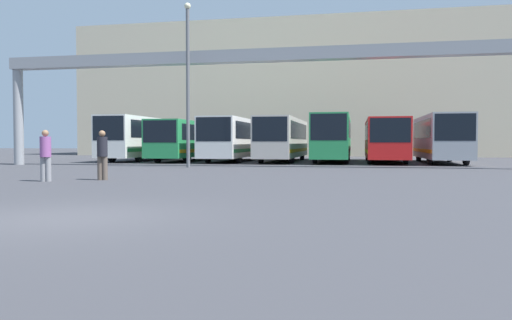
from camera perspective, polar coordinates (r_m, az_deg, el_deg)
ground_plane at (r=10.02m, az=-21.12°, el=-6.20°), size 200.00×200.00×0.00m
building_backdrop at (r=56.94m, az=5.99°, el=7.75°), size 50.14×12.00×14.22m
overhead_gantry at (r=28.87m, az=0.59°, el=10.56°), size 31.93×0.80×6.70m
bus_slot_0 at (r=40.16m, az=-12.67°, el=2.67°), size 2.48×11.60×3.30m
bus_slot_1 at (r=38.22m, az=-8.02°, el=2.46°), size 2.56×10.34×2.97m
bus_slot_2 at (r=37.47m, az=-2.55°, el=2.63°), size 2.56×10.98×3.14m
bus_slot_3 at (r=37.23m, az=3.13°, el=2.63°), size 2.47×11.93×3.14m
bus_slot_4 at (r=37.10m, az=8.80°, el=2.74°), size 2.44×12.36×3.28m
bus_slot_5 at (r=36.56m, az=14.52°, el=2.45°), size 2.62×11.25×2.99m
bus_slot_6 at (r=36.45m, az=20.35°, el=2.58°), size 2.53×10.24×3.21m
pedestrian_near_center at (r=19.53m, az=-17.16°, el=0.69°), size 0.39×0.39×1.86m
pedestrian_mid_right at (r=19.54m, az=-22.92°, el=0.62°), size 0.39×0.39×1.86m
lamp_post at (r=28.53m, az=-7.79°, el=9.16°), size 0.36×0.36×9.19m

